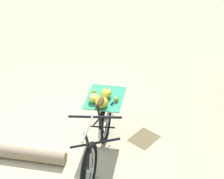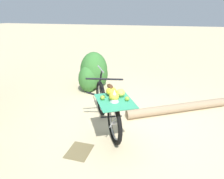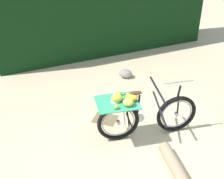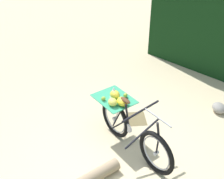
{
  "view_description": "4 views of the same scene",
  "coord_description": "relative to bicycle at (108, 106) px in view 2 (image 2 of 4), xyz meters",
  "views": [
    {
      "loc": [
        2.31,
        2.74,
        3.5
      ],
      "look_at": [
        -0.77,
        0.0,
        0.86
      ],
      "focal_mm": 52.34,
      "sensor_mm": 36.0,
      "label": 1
    },
    {
      "loc": [
        -3.39,
        -0.75,
        2.09
      ],
      "look_at": [
        -0.56,
        0.05,
        0.93
      ],
      "focal_mm": 32.03,
      "sensor_mm": 36.0,
      "label": 2
    },
    {
      "loc": [
        0.55,
        -3.88,
        3.5
      ],
      "look_at": [
        -0.76,
        0.11,
        0.92
      ],
      "focal_mm": 48.52,
      "sensor_mm": 36.0,
      "label": 3
    },
    {
      "loc": [
        3.33,
        -0.4,
        3.5
      ],
      "look_at": [
        -0.67,
        -0.05,
        0.94
      ],
      "focal_mm": 45.59,
      "sensor_mm": 36.0,
      "label": 4
    }
  ],
  "objects": [
    {
      "name": "ground_plane",
      "position": [
        0.26,
        -0.21,
        -0.48
      ],
      "size": [
        60.0,
        60.0,
        0.0
      ],
      "primitive_type": "plane",
      "color": "beige"
    },
    {
      "name": "bicycle",
      "position": [
        0.0,
        0.0,
        0.0
      ],
      "size": [
        1.68,
        1.18,
        1.03
      ],
      "rotation": [
        0.0,
        0.0,
        0.55
      ],
      "color": "black",
      "rests_on": "ground_plane"
    },
    {
      "name": "fallen_log",
      "position": [
        1.08,
        -1.29,
        -0.39
      ],
      "size": [
        1.43,
        2.16,
        0.19
      ],
      "primitive_type": "cylinder",
      "rotation": [
        0.0,
        1.57,
        -1.02
      ],
      "color": "#9E8466",
      "rests_on": "ground_plane"
    },
    {
      "name": "shrub_cluster",
      "position": [
        1.96,
        1.03,
        -0.02
      ],
      "size": [
        1.1,
        0.76,
        1.05
      ],
      "color": "#387533",
      "rests_on": "ground_plane"
    },
    {
      "name": "leaf_litter_patch",
      "position": [
        -0.76,
        0.26,
        -0.48
      ],
      "size": [
        0.44,
        0.36,
        0.01
      ],
      "primitive_type": "cube",
      "color": "olive",
      "rests_on": "ground_plane"
    }
  ]
}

